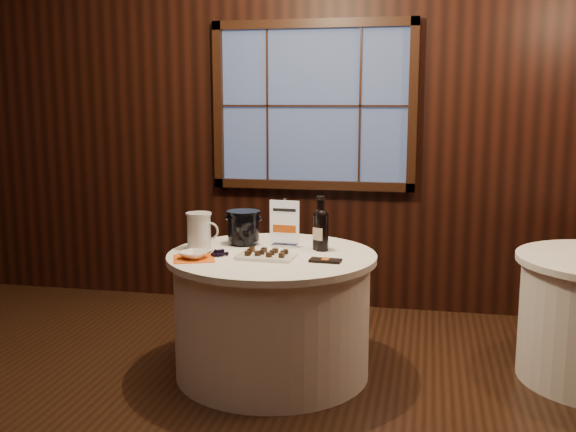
% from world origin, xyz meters
% --- Properties ---
extents(back_wall, '(6.00, 0.10, 3.00)m').
position_xyz_m(back_wall, '(0.00, 2.48, 1.54)').
color(back_wall, black).
rests_on(back_wall, ground).
extents(main_table, '(1.28, 1.28, 0.77)m').
position_xyz_m(main_table, '(0.00, 1.00, 0.39)').
color(main_table, white).
rests_on(main_table, ground).
extents(sign_stand, '(0.19, 0.10, 0.31)m').
position_xyz_m(sign_stand, '(0.04, 1.20, 0.88)').
color(sign_stand, '#BABAC1').
rests_on(sign_stand, main_table).
extents(port_bottle_left, '(0.08, 0.09, 0.34)m').
position_xyz_m(port_bottle_left, '(0.26, 1.17, 0.92)').
color(port_bottle_left, black).
rests_on(port_bottle_left, main_table).
extents(port_bottle_right, '(0.08, 0.10, 0.34)m').
position_xyz_m(port_bottle_right, '(0.29, 1.14, 0.92)').
color(port_bottle_right, black).
rests_on(port_bottle_right, main_table).
extents(ice_bucket, '(0.22, 0.22, 0.22)m').
position_xyz_m(ice_bucket, '(-0.24, 1.22, 0.89)').
color(ice_bucket, black).
rests_on(ice_bucket, main_table).
extents(chocolate_plate, '(0.35, 0.24, 0.05)m').
position_xyz_m(chocolate_plate, '(-0.01, 0.88, 0.79)').
color(chocolate_plate, white).
rests_on(chocolate_plate, main_table).
extents(chocolate_box, '(0.19, 0.10, 0.02)m').
position_xyz_m(chocolate_box, '(0.35, 0.85, 0.78)').
color(chocolate_box, black).
rests_on(chocolate_box, main_table).
extents(grape_bunch, '(0.17, 0.10, 0.04)m').
position_xyz_m(grape_bunch, '(-0.29, 0.85, 0.79)').
color(grape_bunch, black).
rests_on(grape_bunch, main_table).
extents(glass_pitcher, '(0.21, 0.16, 0.23)m').
position_xyz_m(glass_pitcher, '(-0.48, 1.03, 0.89)').
color(glass_pitcher, silver).
rests_on(glass_pitcher, main_table).
extents(orange_napkin, '(0.31, 0.31, 0.00)m').
position_xyz_m(orange_napkin, '(-0.42, 0.77, 0.77)').
color(orange_napkin, '#EB5C13').
rests_on(orange_napkin, main_table).
extents(cracker_bowl, '(0.21, 0.21, 0.04)m').
position_xyz_m(cracker_bowl, '(-0.42, 0.77, 0.79)').
color(cracker_bowl, white).
rests_on(cracker_bowl, orange_napkin).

